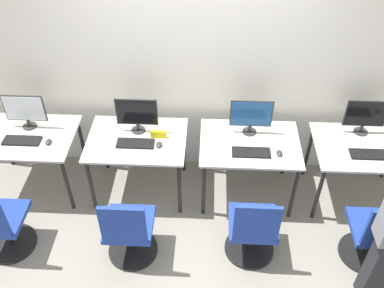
{
  "coord_description": "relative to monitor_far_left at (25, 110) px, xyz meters",
  "views": [
    {
      "loc": [
        0.15,
        -2.89,
        3.56
      ],
      "look_at": [
        0.0,
        0.15,
        0.88
      ],
      "focal_mm": 40.0,
      "sensor_mm": 36.0,
      "label": 1
    }
  ],
  "objects": [
    {
      "name": "mouse_left",
      "position": [
        1.39,
        -0.24,
        -0.2
      ],
      "size": [
        0.06,
        0.09,
        0.03
      ],
      "color": "#333333",
      "rests_on": "desk_left"
    },
    {
      "name": "keyboard_left",
      "position": [
        1.15,
        -0.23,
        -0.2
      ],
      "size": [
        0.37,
        0.15,
        0.02
      ],
      "color": "black",
      "rests_on": "desk_left"
    },
    {
      "name": "keyboard_right",
      "position": [
        2.3,
        -0.31,
        -0.2
      ],
      "size": [
        0.37,
        0.15,
        0.02
      ],
      "color": "black",
      "rests_on": "desk_right"
    },
    {
      "name": "monitor_far_left",
      "position": [
        0.0,
        0.0,
        0.0
      ],
      "size": [
        0.43,
        0.15,
        0.39
      ],
      "color": "#2D2D2D",
      "rests_on": "desk_far_left"
    },
    {
      "name": "office_chair_far_left",
      "position": [
        -0.04,
        -1.02,
        -0.59
      ],
      "size": [
        0.48,
        0.48,
        0.88
      ],
      "color": "black",
      "rests_on": "ground_plane"
    },
    {
      "name": "office_chair_left",
      "position": [
        1.18,
        -1.03,
        -0.59
      ],
      "size": [
        0.48,
        0.48,
        0.88
      ],
      "color": "black",
      "rests_on": "ground_plane"
    },
    {
      "name": "wall_back",
      "position": [
        1.72,
        0.35,
        0.46
      ],
      "size": [
        12.0,
        0.05,
        2.8
      ],
      "color": "silver",
      "rests_on": "ground_plane"
    },
    {
      "name": "desk_left",
      "position": [
        1.15,
        -0.15,
        -0.3
      ],
      "size": [
        1.0,
        0.74,
        0.73
      ],
      "color": "#BCB7AD",
      "rests_on": "ground_plane"
    },
    {
      "name": "keyboard_far_right",
      "position": [
        3.45,
        -0.28,
        -0.2
      ],
      "size": [
        0.37,
        0.15,
        0.02
      ],
      "color": "black",
      "rests_on": "desk_far_right"
    },
    {
      "name": "office_chair_far_right",
      "position": [
        3.42,
        -0.96,
        -0.59
      ],
      "size": [
        0.48,
        0.48,
        0.88
      ],
      "color": "black",
      "rests_on": "ground_plane"
    },
    {
      "name": "mouse_right",
      "position": [
        2.57,
        -0.31,
        -0.2
      ],
      "size": [
        0.06,
        0.09,
        0.03
      ],
      "color": "#333333",
      "rests_on": "desk_right"
    },
    {
      "name": "keyboard_far_left",
      "position": [
        0.0,
        -0.24,
        -0.2
      ],
      "size": [
        0.37,
        0.15,
        0.02
      ],
      "color": "black",
      "rests_on": "desk_far_left"
    },
    {
      "name": "desk_far_left",
      "position": [
        0.0,
        -0.15,
        -0.3
      ],
      "size": [
        1.0,
        0.74,
        0.73
      ],
      "color": "#BCB7AD",
      "rests_on": "ground_plane"
    },
    {
      "name": "mouse_far_left",
      "position": [
        0.28,
        -0.25,
        -0.2
      ],
      "size": [
        0.06,
        0.09,
        0.03
      ],
      "color": "#333333",
      "rests_on": "desk_far_left"
    },
    {
      "name": "placard_left",
      "position": [
        1.37,
        -0.11,
        -0.17
      ],
      "size": [
        0.16,
        0.03,
        0.08
      ],
      "color": "yellow",
      "rests_on": "desk_left"
    },
    {
      "name": "desk_right",
      "position": [
        2.3,
        -0.15,
        -0.3
      ],
      "size": [
        1.0,
        0.74,
        0.73
      ],
      "color": "#BCB7AD",
      "rests_on": "ground_plane"
    },
    {
      "name": "ground_plane",
      "position": [
        1.72,
        -0.52,
        -0.94
      ],
      "size": [
        20.0,
        20.0,
        0.0
      ],
      "primitive_type": "plane",
      "color": "gray"
    },
    {
      "name": "desk_far_right",
      "position": [
        3.45,
        -0.15,
        -0.3
      ],
      "size": [
        1.0,
        0.74,
        0.73
      ],
      "color": "#BCB7AD",
      "rests_on": "ground_plane"
    },
    {
      "name": "monitor_left",
      "position": [
        1.15,
        -0.01,
        0.0
      ],
      "size": [
        0.43,
        0.15,
        0.39
      ],
      "color": "#2D2D2D",
      "rests_on": "desk_left"
    },
    {
      "name": "monitor_far_right",
      "position": [
        3.45,
        0.08,
        0.0
      ],
      "size": [
        0.43,
        0.15,
        0.39
      ],
      "color": "#2D2D2D",
      "rests_on": "desk_far_right"
    },
    {
      "name": "office_chair_right",
      "position": [
        2.31,
        -0.96,
        -0.59
      ],
      "size": [
        0.48,
        0.48,
        0.88
      ],
      "color": "black",
      "rests_on": "ground_plane"
    },
    {
      "name": "monitor_right",
      "position": [
        2.3,
        0.02,
        0.0
      ],
      "size": [
        0.43,
        0.15,
        0.39
      ],
      "color": "#2D2D2D",
      "rests_on": "desk_right"
    }
  ]
}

